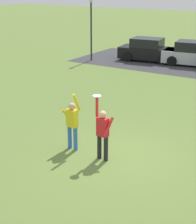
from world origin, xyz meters
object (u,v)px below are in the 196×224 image
Objects in this scene: parked_car_black at (148,50)px; lamppost_by_lot at (91,23)px; parked_car_silver at (194,54)px; person_defender at (72,122)px; frisbee_disc at (97,96)px; person_catcher at (103,131)px.

parked_car_black is 1.01× the size of lamppost_by_lot.
lamppost_by_lot reaches higher than parked_car_silver.
lamppost_by_lot is (-3.49, -2.07, 1.86)m from parked_car_black.
person_defender is 1.53m from frisbee_disc.
person_catcher is 15.32m from parked_car_silver.
person_catcher reaches higher than parked_car_silver.
parked_car_black is at bearing 30.66° from lamppost_by_lot.
person_defender is 15.31m from parked_car_black.
frisbee_disc is 15.77m from parked_car_black.
parked_car_black is (-5.11, 14.86, -1.37)m from frisbee_disc.
lamppost_by_lot is at bearing -49.81° from person_catcher.
lamppost_by_lot is (-8.82, 12.81, 1.60)m from person_catcher.
parked_car_silver is 7.34m from lamppost_by_lot.
frisbee_disc is at bearing -90.26° from parked_car_silver.
person_defender is 14.85m from lamppost_by_lot.
parked_car_black is at bearing 177.74° from parked_car_silver.
lamppost_by_lot is at bearing -156.76° from parked_car_black.
parked_car_silver is at bearing 97.16° from frisbee_disc.
lamppost_by_lot is (-7.55, 12.69, 1.60)m from person_defender.
person_catcher is 0.48× the size of parked_car_silver.
person_defender is at bearing 174.36° from frisbee_disc.
frisbee_disc reaches higher than person_defender.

